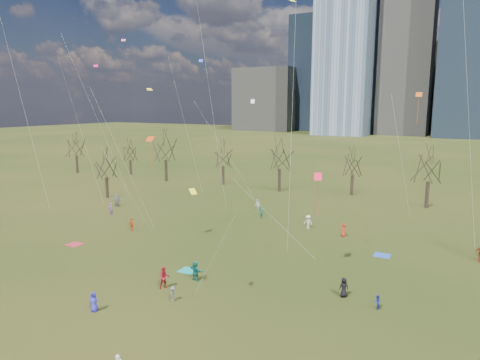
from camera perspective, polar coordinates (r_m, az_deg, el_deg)
The scene contains 20 objects.
ground at distance 38.76m, azimuth -8.55°, elevation -13.03°, with size 500.00×500.00×0.00m, color black.
downtown_skyline at distance 241.54m, azimuth 22.90°, elevation 14.95°, with size 212.50×78.00×118.00m.
bare_tree_row at distance 69.77m, azimuth 9.69°, elevation 2.48°, with size 113.04×29.80×9.50m.
blanket_teal at distance 40.57m, azimuth -6.93°, elevation -11.89°, with size 1.60×1.50×0.03m, color teal.
blanket_navy at distance 46.34m, azimuth 18.41°, elevation -9.51°, with size 1.60×1.50×0.03m, color #264BB3.
blanket_crimson at distance 50.70m, azimuth -21.19°, elevation -7.99°, with size 1.60×1.50×0.03m, color #B22334.
person_0 at distance 34.52m, azimuth -18.92°, elevation -15.11°, with size 0.74×0.48×1.52m, color #2B29B3.
person_2 at distance 36.93m, azimuth -10.04°, elevation -12.71°, with size 0.91×0.71×1.87m, color maroon.
person_3 at distance 34.76m, azimuth -8.95°, elevation -14.77°, with size 0.78×0.45×1.20m, color #5A595E.
person_4 at distance 53.58m, azimuth -14.20°, elevation -5.79°, with size 0.93×0.39×1.58m, color #EB581A.
person_5 at distance 38.11m, azimuth -5.96°, elevation -11.93°, with size 1.65×0.53×1.78m, color #166558.
person_6 at distance 35.92m, azimuth 13.67°, elevation -13.75°, with size 0.78×0.51×1.60m, color black.
person_7 at distance 61.94m, azimuth -16.84°, elevation -3.73°, with size 0.61×0.40×1.68m, color #7E4891.
person_8 at distance 34.71m, azimuth 17.82°, elevation -15.26°, with size 0.55×0.43×1.13m, color #2529A2.
person_9 at distance 53.57m, azimuth 9.07°, elevation -5.54°, with size 1.09×0.63×1.69m, color silver.
person_11 at distance 66.62m, azimuth -16.09°, elevation -2.62°, with size 1.80×0.57×1.94m, color slate.
person_12 at distance 51.28m, azimuth 13.67°, elevation -6.49°, with size 0.76×0.50×1.56m, color red.
person_13 at distance 57.56m, azimuth 2.92°, elevation -4.29°, with size 0.65×0.42×1.77m, color #16674C.
person_14 at distance 61.69m, azimuth 2.34°, elevation -3.35°, with size 0.82×0.64×1.68m, color silver.
kites_airborne at distance 46.69m, azimuth -1.16°, elevation 8.06°, with size 59.14×37.10×33.54m.
Camera 1 is at (21.46, -28.52, 15.11)m, focal length 32.00 mm.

